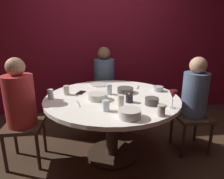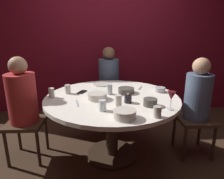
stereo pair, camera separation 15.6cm
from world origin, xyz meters
name	(u,v)px [view 2 (the right image)]	position (x,y,z in m)	size (l,w,h in m)	color
ground_plane	(112,155)	(0.00, 0.00, 0.00)	(8.00, 8.00, 0.00)	#382619
back_wall	(108,40)	(0.00, 1.50, 1.30)	(6.00, 0.10, 2.60)	maroon
dining_table	(112,108)	(0.00, 0.00, 0.62)	(1.49, 1.49, 0.75)	silver
seated_diner_left	(22,99)	(-0.99, 0.00, 0.74)	(0.40, 0.40, 1.20)	#3F2D1E
seated_diner_back	(109,77)	(0.00, 1.00, 0.75)	(0.40, 0.40, 1.22)	#3F2D1E
seated_diner_right	(198,97)	(0.98, 0.00, 0.73)	(0.40, 0.40, 1.18)	#3F2D1E
candle_holder	(128,99)	(0.15, -0.21, 0.79)	(0.08, 0.08, 0.10)	black
wine_glass	(171,97)	(0.52, -0.42, 0.88)	(0.08, 0.08, 0.18)	silver
dinner_plate	(102,84)	(-0.11, 0.50, 0.76)	(0.24, 0.24, 0.01)	beige
cell_phone	(82,92)	(-0.35, 0.17, 0.76)	(0.07, 0.14, 0.01)	black
bowl_serving_large	(160,90)	(0.58, 0.14, 0.78)	(0.13, 0.13, 0.06)	#B7B7BC
bowl_salad_center	(150,102)	(0.36, -0.31, 0.79)	(0.14, 0.14, 0.07)	#4C4742
bowl_small_white	(126,90)	(0.17, 0.13, 0.78)	(0.19, 0.19, 0.06)	#4C4742
bowl_sauce_side	(97,96)	(-0.16, -0.09, 0.79)	(0.21, 0.21, 0.07)	beige
bowl_rice_portion	(125,114)	(0.08, -0.58, 0.79)	(0.19, 0.19, 0.07)	beige
cup_near_candle	(118,101)	(0.04, -0.32, 0.81)	(0.06, 0.06, 0.12)	beige
cup_by_left_diner	(110,89)	(-0.02, 0.08, 0.81)	(0.06, 0.06, 0.12)	silver
cup_by_right_diner	(68,89)	(-0.51, 0.13, 0.80)	(0.06, 0.06, 0.10)	beige
cup_center_front	(157,112)	(0.35, -0.58, 0.80)	(0.07, 0.07, 0.10)	#B2ADA3
cup_far_edge	(51,93)	(-0.66, -0.01, 0.81)	(0.06, 0.06, 0.11)	beige
cup_beside_wine	(103,105)	(-0.11, -0.41, 0.80)	(0.07, 0.07, 0.10)	silver
fork_near_plate	(140,88)	(0.38, 0.32, 0.76)	(0.02, 0.18, 0.01)	#B7B7BC
knife_near_plate	(77,103)	(-0.36, -0.20, 0.76)	(0.02, 0.18, 0.01)	#B7B7BC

